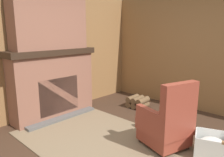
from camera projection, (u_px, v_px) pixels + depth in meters
ground_plane at (137, 154)px, 3.11m from camera, size 14.00×14.00×0.00m
wood_panel_wall_left at (45, 54)px, 4.44m from camera, size 0.06×5.32×2.53m
wood_panel_wall_back at (210, 53)px, 4.51m from camera, size 5.32×0.09×2.53m
fireplace_hearth at (53, 84)px, 4.39m from camera, size 0.66×1.77×1.37m
chimney_breast at (49, 19)px, 4.13m from camera, size 0.39×1.47×1.14m
area_rug at (123, 151)px, 3.18m from camera, size 3.61×1.81×0.01m
armchair at (167, 124)px, 3.22m from camera, size 0.80×0.76×1.04m
firewood_stack at (138, 102)px, 4.99m from camera, size 0.44×0.40×0.26m
laundry_basket at (212, 146)px, 2.99m from camera, size 0.56×0.52×0.34m
oil_lamp_vase at (15, 46)px, 3.79m from camera, size 0.12×0.12×0.27m
storage_case at (73, 45)px, 4.67m from camera, size 0.15×0.20×0.11m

